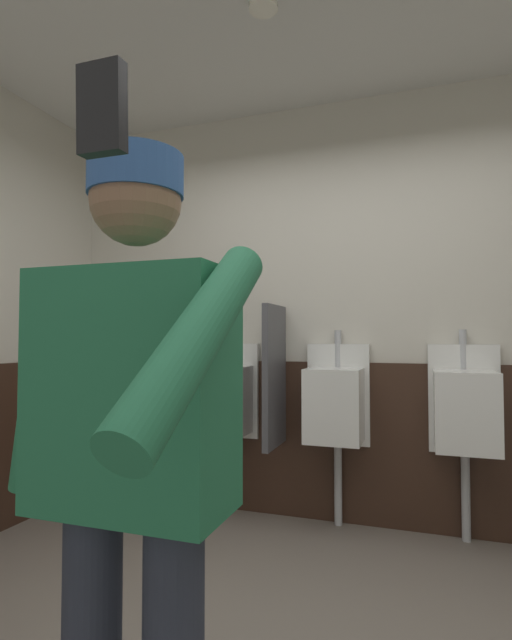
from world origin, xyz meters
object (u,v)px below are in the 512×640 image
at_px(person, 131,435).
at_px(cell_phone, 102,109).
at_px(urinal_left, 224,399).
at_px(urinal_middle, 335,404).
at_px(urinal_right, 466,410).

xyz_separation_m(person, cell_phone, (0.29, -0.50, 0.50)).
height_order(urinal_left, urinal_middle, same).
distance_m(urinal_left, urinal_right, 1.50).
bearing_deg(urinal_middle, urinal_left, 180.00).
distance_m(urinal_middle, urinal_right, 0.75).
xyz_separation_m(urinal_middle, person, (-0.13, -2.03, 0.18)).
relative_size(urinal_left, urinal_middle, 1.00).
height_order(urinal_middle, cell_phone, cell_phone).
xyz_separation_m(urinal_left, person, (0.62, -2.03, 0.18)).
bearing_deg(urinal_middle, urinal_right, 0.00).
bearing_deg(urinal_left, cell_phone, -70.40).
xyz_separation_m(urinal_middle, urinal_right, (0.75, 0.00, 0.00)).
relative_size(urinal_middle, urinal_right, 1.00).
distance_m(urinal_left, urinal_middle, 0.75).
bearing_deg(cell_phone, urinal_middle, 92.86).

